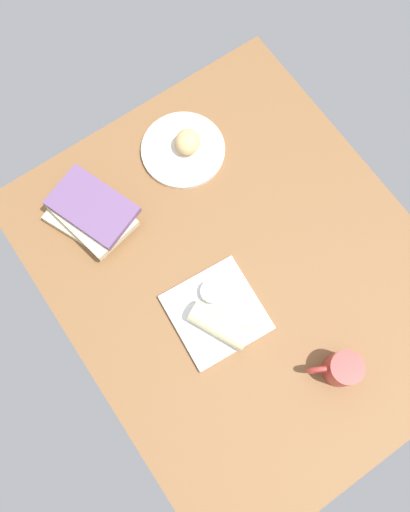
# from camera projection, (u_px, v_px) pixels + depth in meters

# --- Properties ---
(dining_table) EXTENTS (1.10, 0.90, 0.04)m
(dining_table) POSITION_uv_depth(u_px,v_px,m) (242.00, 273.00, 1.37)
(dining_table) COLOR brown
(dining_table) RESTS_ON ground
(round_plate) EXTENTS (0.23, 0.23, 0.01)m
(round_plate) POSITION_uv_depth(u_px,v_px,m) (183.00, 150.00, 1.44)
(round_plate) COLOR silver
(round_plate) RESTS_ON dining_table
(scone_pastry) EXTENTS (0.10, 0.10, 0.06)m
(scone_pastry) POSITION_uv_depth(u_px,v_px,m) (188.00, 142.00, 1.40)
(scone_pastry) COLOR #D8B374
(scone_pastry) RESTS_ON round_plate
(square_plate) EXTENTS (0.23, 0.23, 0.02)m
(square_plate) POSITION_uv_depth(u_px,v_px,m) (216.00, 313.00, 1.31)
(square_plate) COLOR white
(square_plate) RESTS_ON dining_table
(sauce_cup) EXTENTS (0.06, 0.06, 0.03)m
(sauce_cup) POSITION_uv_depth(u_px,v_px,m) (212.00, 292.00, 1.30)
(sauce_cup) COLOR silver
(sauce_cup) RESTS_ON square_plate
(breakfast_wrap) EXTENTS (0.16, 0.11, 0.06)m
(breakfast_wrap) POSITION_uv_depth(u_px,v_px,m) (220.00, 325.00, 1.26)
(breakfast_wrap) COLOR beige
(breakfast_wrap) RESTS_ON square_plate
(book_stack) EXTENTS (0.25, 0.22, 0.07)m
(book_stack) POSITION_uv_depth(u_px,v_px,m) (91.00, 212.00, 1.35)
(book_stack) COLOR beige
(book_stack) RESTS_ON dining_table
(coffee_mug) EXTENTS (0.09, 0.12, 0.09)m
(coffee_mug) POSITION_uv_depth(u_px,v_px,m) (341.00, 369.00, 1.23)
(coffee_mug) COLOR #B23833
(coffee_mug) RESTS_ON dining_table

